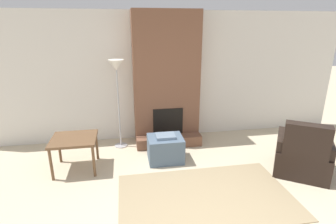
{
  "coord_description": "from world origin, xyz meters",
  "views": [
    {
      "loc": [
        -0.85,
        -2.02,
        2.29
      ],
      "look_at": [
        0.0,
        2.84,
        0.68
      ],
      "focal_mm": 28.0,
      "sensor_mm": 36.0,
      "label": 1
    }
  ],
  "objects_px": {
    "side_table": "(74,142)",
    "armchair": "(302,157)",
    "ottoman": "(165,148)",
    "floor_lamp_left": "(117,74)"
  },
  "relations": [
    {
      "from": "ottoman",
      "to": "armchair",
      "type": "xyz_separation_m",
      "value": [
        2.1,
        -0.81,
        0.06
      ]
    },
    {
      "from": "armchair",
      "to": "ottoman",
      "type": "bearing_deg",
      "value": 12.83
    },
    {
      "from": "armchair",
      "to": "floor_lamp_left",
      "type": "distance_m",
      "value": 3.48
    },
    {
      "from": "side_table",
      "to": "armchair",
      "type": "bearing_deg",
      "value": -11.91
    },
    {
      "from": "ottoman",
      "to": "armchair",
      "type": "height_order",
      "value": "armchair"
    },
    {
      "from": "armchair",
      "to": "side_table",
      "type": "bearing_deg",
      "value": 22.04
    },
    {
      "from": "side_table",
      "to": "floor_lamp_left",
      "type": "distance_m",
      "value": 1.44
    },
    {
      "from": "ottoman",
      "to": "side_table",
      "type": "relative_size",
      "value": 0.85
    },
    {
      "from": "armchair",
      "to": "side_table",
      "type": "relative_size",
      "value": 1.55
    },
    {
      "from": "ottoman",
      "to": "side_table",
      "type": "distance_m",
      "value": 1.54
    }
  ]
}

